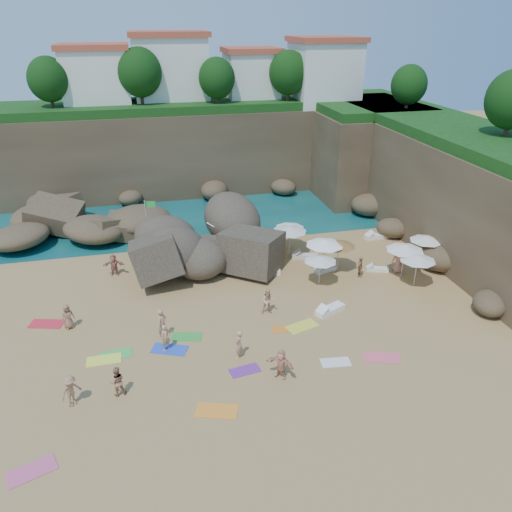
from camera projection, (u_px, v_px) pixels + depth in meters
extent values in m
plane|color=tan|center=(236.00, 309.00, 30.64)|extent=(120.00, 120.00, 0.00)
plane|color=#0C4751|center=(184.00, 174.00, 56.93)|extent=(120.00, 120.00, 0.00)
cube|color=brown|center=(206.00, 148.00, 51.24)|extent=(44.00, 8.00, 8.00)
cube|color=brown|center=(448.00, 186.00, 39.89)|extent=(8.00, 30.00, 8.00)
cube|color=brown|center=(362.00, 152.00, 49.99)|extent=(10.00, 12.00, 8.00)
cube|color=white|center=(97.00, 81.00, 47.09)|extent=(6.00, 5.00, 5.50)
cube|color=#B2472D|center=(92.00, 46.00, 45.79)|extent=(6.48, 5.40, 0.50)
cube|color=white|center=(170.00, 72.00, 49.22)|extent=(7.00, 6.00, 6.50)
cube|color=#B2472D|center=(167.00, 34.00, 47.70)|extent=(7.56, 6.48, 0.50)
cube|color=white|center=(251.00, 79.00, 50.34)|extent=(5.00, 5.00, 5.00)
cube|color=#B2472D|center=(251.00, 50.00, 49.15)|extent=(5.40, 5.40, 0.50)
cube|color=white|center=(324.00, 74.00, 49.84)|extent=(6.00, 6.00, 6.00)
cube|color=#B2472D|center=(326.00, 39.00, 48.43)|extent=(6.48, 6.48, 0.50)
sphere|color=#11380F|center=(48.00, 79.00, 44.31)|extent=(3.60, 3.60, 3.60)
sphere|color=#11380F|center=(140.00, 72.00, 45.81)|extent=(4.05, 4.05, 4.05)
sphere|color=#11380F|center=(217.00, 78.00, 46.64)|extent=(3.42, 3.42, 3.42)
sphere|color=#11380F|center=(289.00, 73.00, 47.97)|extent=(3.78, 3.78, 3.78)
sphere|color=#11380F|center=(409.00, 85.00, 43.96)|extent=(3.15, 3.15, 3.15)
cylinder|color=white|center=(9.00, 157.00, 51.86)|extent=(0.10, 0.10, 6.00)
cylinder|color=white|center=(25.00, 157.00, 52.18)|extent=(0.10, 0.10, 6.00)
cylinder|color=white|center=(40.00, 156.00, 52.49)|extent=(0.10, 0.10, 6.00)
cylinder|color=silver|center=(147.00, 227.00, 37.15)|extent=(0.08, 0.08, 4.16)
cube|color=green|center=(150.00, 204.00, 36.48)|extent=(0.71, 0.23, 0.47)
cylinder|color=silver|center=(219.00, 252.00, 35.77)|extent=(0.06, 0.06, 1.90)
cone|color=white|center=(219.00, 241.00, 35.38)|extent=(2.14, 2.14, 0.33)
cylinder|color=silver|center=(223.00, 232.00, 38.76)|extent=(0.07, 0.07, 2.22)
cone|color=white|center=(223.00, 219.00, 38.31)|extent=(2.49, 2.49, 0.38)
cylinder|color=silver|center=(289.00, 242.00, 36.86)|extent=(0.07, 0.07, 2.30)
cone|color=silver|center=(289.00, 229.00, 36.39)|extent=(2.58, 2.58, 0.39)
cylinder|color=silver|center=(403.00, 262.00, 33.98)|extent=(0.07, 0.07, 2.27)
cone|color=white|center=(405.00, 247.00, 33.51)|extent=(2.55, 2.55, 0.39)
cylinder|color=silver|center=(324.00, 257.00, 34.59)|extent=(0.07, 0.07, 2.34)
cone|color=white|center=(325.00, 242.00, 34.10)|extent=(2.63, 2.63, 0.40)
cylinder|color=silver|center=(338.00, 257.00, 34.84)|extent=(0.06, 0.06, 2.13)
cone|color=red|center=(339.00, 244.00, 34.40)|extent=(2.39, 2.39, 0.36)
cylinder|color=silver|center=(289.00, 237.00, 38.16)|extent=(0.06, 0.06, 1.99)
cone|color=silver|center=(290.00, 226.00, 37.75)|extent=(2.23, 2.23, 0.34)
cylinder|color=silver|center=(424.00, 251.00, 35.77)|extent=(0.06, 0.06, 2.08)
cone|color=silver|center=(427.00, 238.00, 35.34)|extent=(2.33, 2.33, 0.36)
cylinder|color=silver|center=(320.00, 271.00, 33.07)|extent=(0.06, 0.06, 1.94)
cone|color=silver|center=(320.00, 259.00, 32.67)|extent=(2.17, 2.17, 0.33)
cylinder|color=silver|center=(416.00, 272.00, 32.86)|extent=(0.06, 0.06, 2.11)
cone|color=silver|center=(418.00, 258.00, 32.43)|extent=(2.37, 2.37, 0.36)
cube|color=white|center=(267.00, 272.00, 34.82)|extent=(1.97, 0.98, 0.29)
cube|color=silver|center=(305.00, 256.00, 37.06)|extent=(2.04, 1.20, 0.30)
cube|color=white|center=(377.00, 236.00, 40.42)|extent=(2.06, 0.74, 0.32)
cube|color=silver|center=(325.00, 270.00, 35.13)|extent=(1.77, 1.02, 0.26)
cube|color=white|center=(377.00, 269.00, 35.23)|extent=(1.62, 1.00, 0.24)
cube|color=white|center=(330.00, 310.00, 30.30)|extent=(2.07, 1.41, 0.31)
cube|color=blue|center=(170.00, 349.00, 26.91)|extent=(2.13, 1.63, 0.03)
cube|color=#D4527F|center=(32.00, 471.00, 19.71)|extent=(2.05, 1.50, 0.03)
cube|color=orange|center=(217.00, 411.00, 22.72)|extent=(2.11, 1.49, 0.03)
cube|color=green|center=(116.00, 354.00, 26.50)|extent=(1.69, 0.88, 0.03)
cube|color=#EBF640|center=(104.00, 360.00, 26.09)|extent=(1.77, 0.90, 0.03)
cube|color=#732D92|center=(245.00, 370.00, 25.31)|extent=(1.64, 1.00, 0.03)
cube|color=red|center=(47.00, 324.00, 29.14)|extent=(2.12, 1.45, 0.03)
cube|color=#EB5B6E|center=(381.00, 357.00, 26.27)|extent=(2.15, 1.53, 0.03)
cube|color=orange|center=(284.00, 329.00, 28.66)|extent=(1.55, 0.93, 0.03)
cube|color=green|center=(187.00, 337.00, 27.98)|extent=(1.83, 1.25, 0.03)
cube|color=yellow|center=(302.00, 326.00, 28.91)|extent=(2.05, 1.44, 0.03)
cube|color=white|center=(336.00, 362.00, 25.91)|extent=(1.62, 0.94, 0.03)
imported|color=tan|center=(162.00, 324.00, 27.57)|extent=(0.74, 0.78, 1.79)
imported|color=#A76F53|center=(117.00, 381.00, 23.40)|extent=(0.82, 0.67, 1.55)
imported|color=#DCAB7D|center=(269.00, 238.00, 38.62)|extent=(1.07, 0.72, 1.54)
imported|color=#A17150|center=(360.00, 267.00, 34.16)|extent=(0.83, 0.89, 1.47)
imported|color=tan|center=(399.00, 260.00, 34.67)|extent=(1.02, 0.88, 1.84)
imported|color=#AD6856|center=(114.00, 265.00, 34.38)|extent=(1.47, 0.57, 1.55)
imported|color=tan|center=(239.00, 344.00, 26.00)|extent=(0.66, 0.70, 1.61)
imported|color=#A97554|center=(73.00, 401.00, 23.00)|extent=(1.79, 1.87, 0.42)
imported|color=#94674A|center=(69.00, 325.00, 28.70)|extent=(1.31, 1.65, 0.40)
imported|color=#E29476|center=(281.00, 374.00, 24.77)|extent=(2.15, 2.15, 0.42)
imported|color=tan|center=(167.00, 347.00, 26.80)|extent=(1.32, 1.59, 0.37)
imported|color=#E1B17F|center=(268.00, 309.00, 30.10)|extent=(1.00, 1.71, 0.61)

